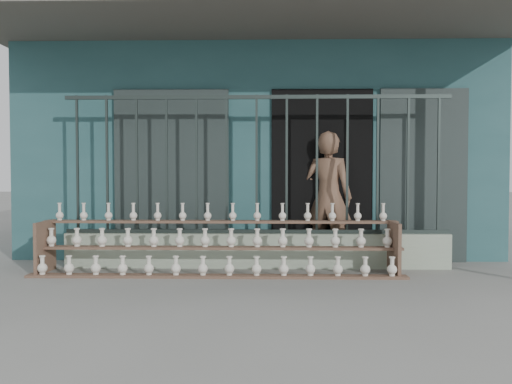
{
  "coord_description": "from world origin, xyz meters",
  "views": [
    {
      "loc": [
        0.14,
        -5.18,
        1.22
      ],
      "look_at": [
        0.0,
        1.0,
        1.0
      ],
      "focal_mm": 35.0,
      "sensor_mm": 36.0,
      "label": 1
    }
  ],
  "objects": [
    {
      "name": "ground",
      "position": [
        0.0,
        0.0,
        0.0
      ],
      "size": [
        60.0,
        60.0,
        0.0
      ],
      "primitive_type": "plane",
      "color": "slate"
    },
    {
      "name": "workshop_building",
      "position": [
        0.0,
        4.23,
        1.62
      ],
      "size": [
        7.4,
        6.6,
        3.21
      ],
      "color": "#275053",
      "rests_on": "ground"
    },
    {
      "name": "parapet_wall",
      "position": [
        0.0,
        1.3,
        0.23
      ],
      "size": [
        5.0,
        0.2,
        0.45
      ],
      "primitive_type": "cube",
      "color": "#9BAA92",
      "rests_on": "ground"
    },
    {
      "name": "security_fence",
      "position": [
        -0.0,
        1.3,
        1.35
      ],
      "size": [
        5.0,
        0.04,
        1.8
      ],
      "color": "#283330",
      "rests_on": "parapet_wall"
    },
    {
      "name": "shelf_rack",
      "position": [
        -0.46,
        0.88,
        0.36
      ],
      "size": [
        4.5,
        0.68,
        0.85
      ],
      "color": "brown",
      "rests_on": "ground"
    },
    {
      "name": "elderly_woman",
      "position": [
        0.98,
        1.67,
        0.9
      ],
      "size": [
        0.78,
        0.66,
        1.8
      ],
      "primitive_type": "imported",
      "rotation": [
        0.0,
        0.0,
        2.73
      ],
      "color": "brown",
      "rests_on": "ground"
    }
  ]
}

